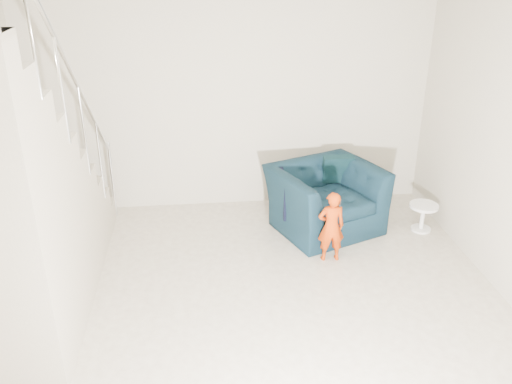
% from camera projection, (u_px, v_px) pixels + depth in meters
% --- Properties ---
extents(floor, '(5.50, 5.50, 0.00)m').
position_uv_depth(floor, '(254.00, 336.00, 4.80)').
color(floor, gray).
rests_on(floor, ground).
extents(ceiling, '(5.50, 5.50, 0.00)m').
position_uv_depth(ceiling, '(253.00, 19.00, 3.67)').
color(ceiling, silver).
rests_on(ceiling, back_wall).
extents(back_wall, '(5.00, 0.00, 5.00)m').
position_uv_depth(back_wall, '(231.00, 104.00, 6.72)').
color(back_wall, '#BAB198').
rests_on(back_wall, floor).
extents(armchair, '(1.49, 1.41, 0.77)m').
position_uv_depth(armchair, '(325.00, 199.00, 6.48)').
color(armchair, black).
rests_on(armchair, floor).
extents(toddler, '(0.30, 0.20, 0.81)m').
position_uv_depth(toddler, '(331.00, 227.00, 5.80)').
color(toddler, '#A92A05').
rests_on(toddler, floor).
extents(side_table, '(0.34, 0.34, 0.34)m').
position_uv_depth(side_table, '(423.00, 213.00, 6.48)').
color(side_table, white).
rests_on(side_table, floor).
extents(staircase, '(1.02, 3.03, 3.62)m').
position_uv_depth(staircase, '(19.00, 224.00, 4.71)').
color(staircase, '#ADA089').
rests_on(staircase, floor).
extents(cushion, '(0.37, 0.18, 0.37)m').
position_uv_depth(cushion, '(338.00, 169.00, 6.71)').
color(cushion, black).
rests_on(cushion, armchair).
extents(throw, '(0.05, 0.45, 0.51)m').
position_uv_depth(throw, '(283.00, 193.00, 6.38)').
color(throw, black).
rests_on(throw, armchair).
extents(phone, '(0.03, 0.05, 0.10)m').
position_uv_depth(phone, '(340.00, 202.00, 5.68)').
color(phone, black).
rests_on(phone, toddler).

